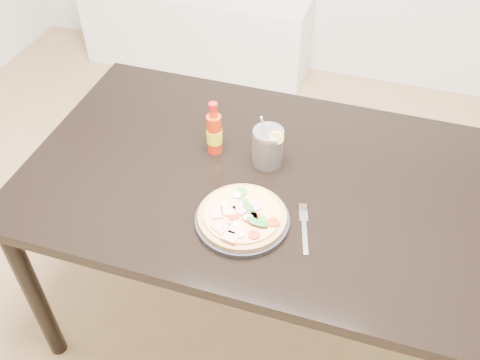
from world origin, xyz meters
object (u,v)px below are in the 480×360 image
(cola_cup, at_px, (268,148))
(media_console, at_px, (195,30))
(fork, at_px, (304,227))
(hot_sauce_bottle, at_px, (214,133))
(dining_table, at_px, (251,192))
(plate, at_px, (242,220))
(pizza, at_px, (242,216))

(cola_cup, bearing_deg, media_console, 119.11)
(fork, bearing_deg, media_console, 104.78)
(cola_cup, xyz_separation_m, fork, (0.17, -0.23, -0.06))
(hot_sauce_bottle, bearing_deg, fork, -34.05)
(dining_table, relative_size, media_console, 1.00)
(hot_sauce_bottle, distance_m, cola_cup, 0.18)
(cola_cup, xyz_separation_m, media_console, (-0.89, 1.60, -0.56))
(plate, xyz_separation_m, hot_sauce_bottle, (-0.18, 0.27, 0.07))
(dining_table, bearing_deg, plate, -80.86)
(plate, bearing_deg, pizza, -84.66)
(fork, bearing_deg, hot_sauce_bottle, 130.62)
(dining_table, relative_size, fork, 7.53)
(dining_table, xyz_separation_m, plate, (0.03, -0.20, 0.09))
(hot_sauce_bottle, distance_m, fork, 0.42)
(hot_sauce_bottle, xyz_separation_m, media_console, (-0.71, 1.59, -0.57))
(plate, relative_size, pizza, 1.07)
(dining_table, distance_m, media_console, 1.91)
(pizza, height_order, cola_cup, cola_cup)
(plate, distance_m, cola_cup, 0.27)
(fork, bearing_deg, plate, 175.37)
(plate, height_order, media_console, plate)
(media_console, bearing_deg, plate, -64.46)
(plate, relative_size, fork, 1.43)
(pizza, distance_m, media_console, 2.13)
(fork, xyz_separation_m, media_console, (-1.06, 1.83, -0.50))
(dining_table, distance_m, pizza, 0.23)
(dining_table, relative_size, pizza, 5.63)
(cola_cup, relative_size, media_console, 0.13)
(plate, distance_m, hot_sauce_bottle, 0.33)
(dining_table, bearing_deg, media_console, 117.31)
(media_console, bearing_deg, cola_cup, -60.89)
(cola_cup, bearing_deg, pizza, -89.78)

